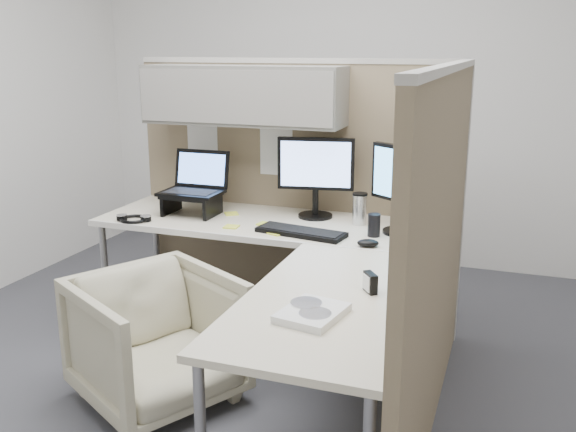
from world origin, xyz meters
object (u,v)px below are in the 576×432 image
(office_chair, at_px, (157,334))
(monitor_left, at_px, (316,171))
(keyboard, at_px, (301,232))
(desk, at_px, (284,254))

(office_chair, xyz_separation_m, monitor_left, (0.48, 1.00, 0.65))
(keyboard, bearing_deg, monitor_left, 104.39)
(desk, bearing_deg, keyboard, 85.64)
(office_chair, bearing_deg, monitor_left, 3.58)
(monitor_left, height_order, keyboard, monitor_left)
(keyboard, bearing_deg, desk, -85.47)
(desk, relative_size, monitor_left, 4.29)
(office_chair, height_order, monitor_left, monitor_left)
(monitor_left, relative_size, keyboard, 0.97)
(desk, relative_size, keyboard, 4.16)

